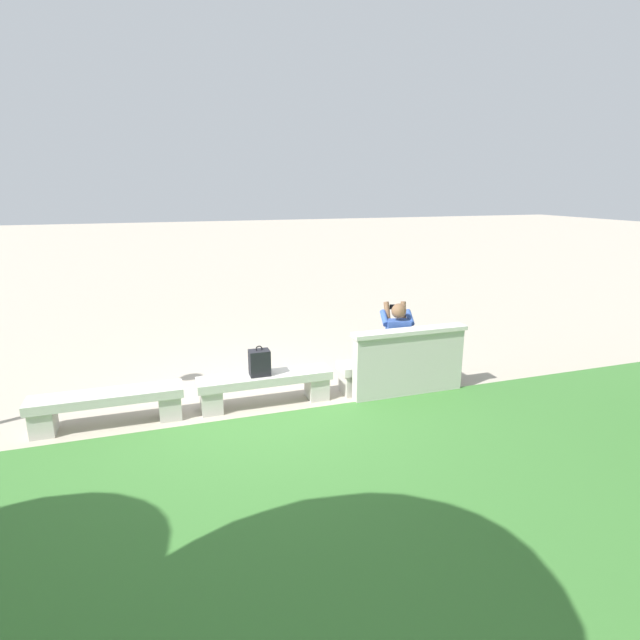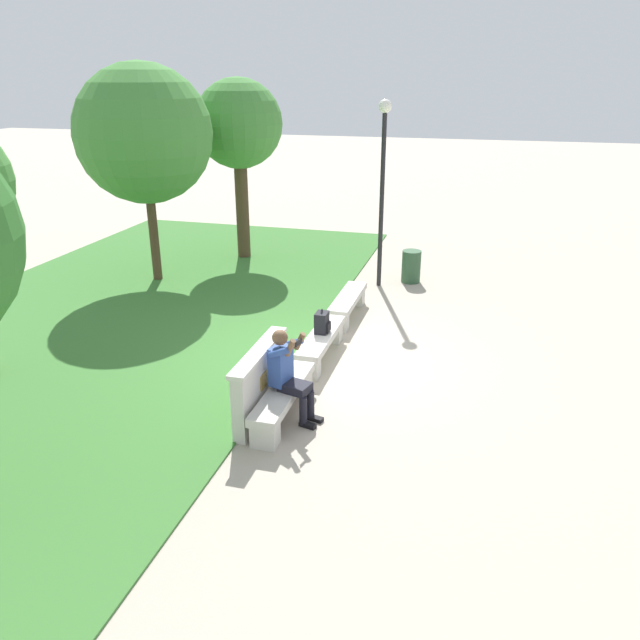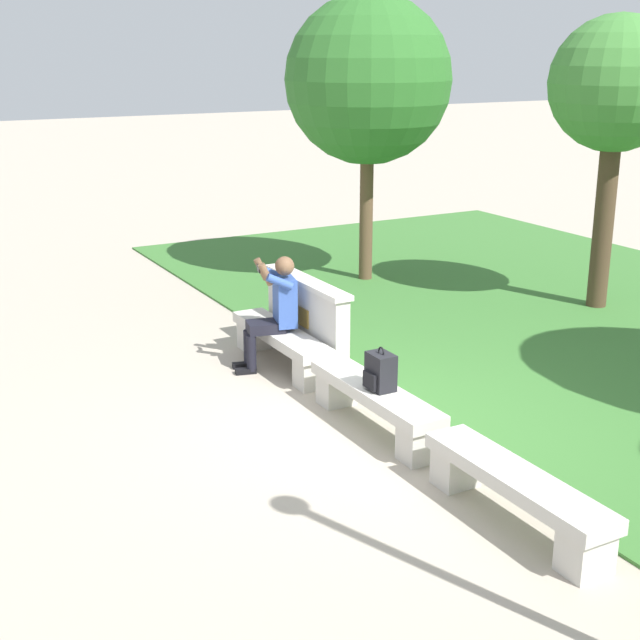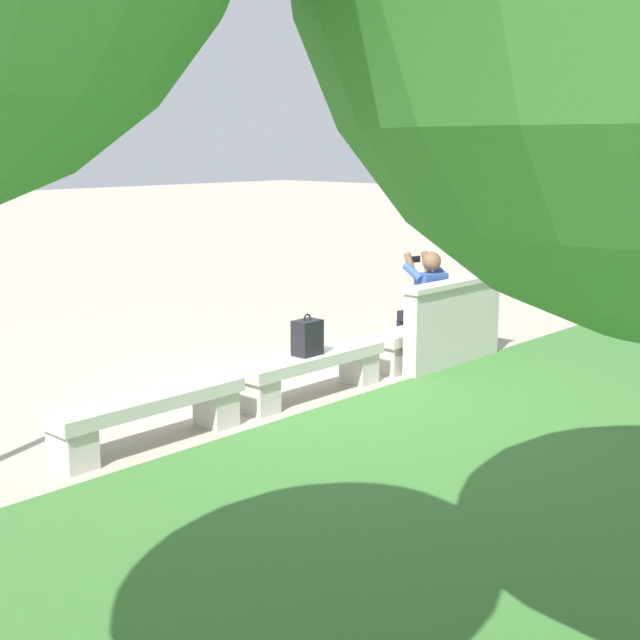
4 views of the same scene
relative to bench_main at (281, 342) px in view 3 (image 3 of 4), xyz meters
The scene contains 9 objects.
ground_plane 2.07m from the bench_main, ahead, with size 80.00×80.00×0.00m, color #B2A593.
bench_main is the anchor object (origin of this frame).
bench_near 2.05m from the bench_main, ahead, with size 1.87×0.40×0.45m.
bench_mid 4.09m from the bench_main, ahead, with size 1.87×0.40×0.45m.
backrest_wall_with_plaque 0.40m from the bench_main, 90.00° to the left, with size 1.74×0.24×1.01m.
person_photographer 0.44m from the bench_main, 81.84° to the right, with size 0.54×0.78×1.32m.
backpack 2.15m from the bench_main, ahead, with size 0.28×0.24×0.43m.
tree_behind_wall 5.74m from the bench_main, 90.24° to the left, with size 1.81×1.81×4.01m.
tree_far_back 5.01m from the bench_main, 134.79° to the left, with size 2.52×2.52×4.36m.
Camera 3 is at (6.74, -4.31, 3.60)m, focal length 50.00 mm.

